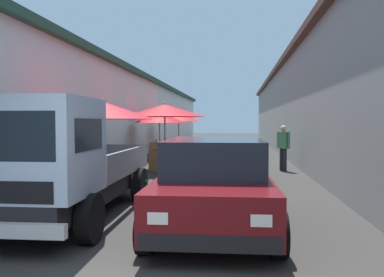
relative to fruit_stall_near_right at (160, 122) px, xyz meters
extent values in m
plane|color=#33302D|center=(-1.59, -2.28, -1.71)|extent=(90.00, 90.00, 0.00)
cube|color=silver|center=(0.66, 4.79, 0.29)|extent=(49.50, 7.00, 4.00)
cube|color=#284C38|center=(0.66, 4.79, 2.41)|extent=(49.80, 7.50, 0.24)
cube|color=gray|center=(0.66, -9.35, 0.58)|extent=(49.50, 7.00, 4.58)
cube|color=#4C3328|center=(0.66, -9.35, 2.99)|extent=(49.80, 7.50, 0.24)
cylinder|color=#9E9EA3|center=(0.01, 0.00, -0.62)|extent=(0.06, 0.06, 2.19)
cone|color=red|center=(0.01, 0.00, 0.23)|extent=(2.44, 2.44, 0.49)
sphere|color=#9E9EA3|center=(0.01, 0.00, 0.52)|extent=(0.07, 0.07, 0.07)
cube|color=#9E7547|center=(-0.08, 0.00, -1.32)|extent=(0.86, 0.75, 0.78)
sphere|color=orange|center=(-0.01, -0.18, -0.88)|extent=(0.09, 0.09, 0.09)
sphere|color=orange|center=(-0.26, -0.10, -0.88)|extent=(0.09, 0.09, 0.09)
sphere|color=orange|center=(-0.23, 0.12, -0.83)|extent=(0.09, 0.09, 0.09)
sphere|color=orange|center=(-0.11, -0.22, -0.88)|extent=(0.09, 0.09, 0.09)
cylinder|color=#9E9EA3|center=(-8.31, -0.22, -0.59)|extent=(0.06, 0.06, 2.25)
cone|color=red|center=(-8.31, -0.22, 0.32)|extent=(2.61, 2.61, 0.44)
sphere|color=#9E9EA3|center=(-8.31, -0.22, 0.58)|extent=(0.07, 0.07, 0.07)
cube|color=olive|center=(-8.43, 0.00, -1.30)|extent=(0.79, 0.79, 0.82)
sphere|color=orange|center=(-8.67, 0.17, -0.85)|extent=(0.09, 0.09, 0.09)
sphere|color=orange|center=(-8.55, -0.10, -0.85)|extent=(0.09, 0.09, 0.09)
sphere|color=orange|center=(-8.24, 0.09, -0.85)|extent=(0.09, 0.09, 0.09)
sphere|color=orange|center=(-8.24, -0.04, -0.85)|extent=(0.09, 0.09, 0.09)
sphere|color=orange|center=(-8.64, 0.16, -0.79)|extent=(0.09, 0.09, 0.09)
sphere|color=orange|center=(-8.48, -0.26, -0.85)|extent=(0.09, 0.09, 0.09)
cylinder|color=#9E9EA3|center=(4.12, -0.28, -0.60)|extent=(0.06, 0.06, 2.22)
cone|color=red|center=(4.12, -0.28, 0.29)|extent=(2.51, 2.51, 0.45)
sphere|color=#9E9EA3|center=(4.12, -0.28, 0.55)|extent=(0.07, 0.07, 0.07)
cube|color=#9E7547|center=(4.15, -0.48, -1.35)|extent=(0.99, 0.62, 0.72)
sphere|color=orange|center=(4.20, -0.63, -0.89)|extent=(0.09, 0.09, 0.09)
sphere|color=orange|center=(4.17, -0.28, -0.94)|extent=(0.09, 0.09, 0.09)
sphere|color=orange|center=(4.12, -0.35, -0.94)|extent=(0.09, 0.09, 0.09)
cylinder|color=#9E9EA3|center=(-4.08, -1.01, -0.53)|extent=(0.06, 0.06, 2.36)
cone|color=red|center=(-4.08, -1.01, 0.43)|extent=(2.88, 2.88, 0.44)
sphere|color=#9E9EA3|center=(-4.08, -1.01, 0.69)|extent=(0.07, 0.07, 0.07)
cube|color=olive|center=(-4.10, -0.83, -1.34)|extent=(0.86, 0.62, 0.74)
sphere|color=orange|center=(-4.32, -0.71, -0.93)|extent=(0.09, 0.09, 0.09)
sphere|color=orange|center=(-4.17, -0.90, -0.93)|extent=(0.09, 0.09, 0.09)
sphere|color=orange|center=(-4.04, -0.67, -0.93)|extent=(0.09, 0.09, 0.09)
sphere|color=orange|center=(-4.35, -0.77, -0.93)|extent=(0.09, 0.09, 0.09)
sphere|color=orange|center=(-4.09, -0.83, -0.88)|extent=(0.09, 0.09, 0.09)
cube|color=#600F14|center=(-11.55, -3.22, -1.14)|extent=(3.94, 1.82, 0.64)
cube|color=#19232D|center=(-11.40, -3.22, -0.54)|extent=(2.38, 1.58, 0.56)
cube|color=black|center=(-13.45, -3.28, -1.36)|extent=(0.14, 1.65, 0.20)
cube|color=silver|center=(-13.46, -3.86, -1.08)|extent=(0.07, 0.24, 0.14)
cube|color=silver|center=(-13.49, -2.69, -1.08)|extent=(0.07, 0.24, 0.14)
cylinder|color=black|center=(-12.85, -4.12, -1.41)|extent=(0.61, 0.22, 0.60)
cylinder|color=black|center=(-12.89, -2.40, -1.41)|extent=(0.61, 0.22, 0.60)
cylinder|color=black|center=(-10.20, -4.05, -1.41)|extent=(0.61, 0.22, 0.60)
cylinder|color=black|center=(-10.24, -2.33, -1.41)|extent=(0.61, 0.22, 0.60)
cube|color=black|center=(-10.94, -0.61, -1.21)|extent=(4.83, 1.58, 0.36)
cube|color=#ADC6E0|center=(-12.57, -0.64, -0.33)|extent=(1.57, 1.78, 1.40)
cube|color=#19232D|center=(-13.31, -0.66, -0.16)|extent=(0.09, 1.47, 0.63)
cube|color=#19232D|center=(-12.57, -0.64, -0.16)|extent=(1.08, 1.80, 0.45)
cube|color=black|center=(-13.32, -0.66, -0.85)|extent=(0.09, 1.40, 0.28)
cube|color=gray|center=(-10.11, -1.41, -0.78)|extent=(3.16, 0.13, 0.50)
cube|color=gray|center=(-10.14, 0.23, -0.78)|extent=(3.16, 0.13, 0.50)
cube|color=gray|center=(-8.57, -0.55, -0.78)|extent=(0.10, 1.65, 0.50)
cylinder|color=black|center=(-12.55, -1.52, -1.35)|extent=(0.72, 0.24, 0.72)
cylinder|color=black|center=(-9.48, -1.45, -1.35)|extent=(0.72, 0.24, 0.72)
cylinder|color=black|center=(-9.52, 0.30, -1.35)|extent=(0.72, 0.24, 0.72)
cylinder|color=#232328|center=(-3.63, -5.16, -1.31)|extent=(0.14, 0.14, 0.80)
cylinder|color=#232328|center=(-3.76, -5.26, -1.31)|extent=(0.14, 0.14, 0.80)
cube|color=#4C8C59|center=(-3.70, -5.21, -0.62)|extent=(0.49, 0.43, 0.60)
sphere|color=tan|center=(-3.70, -5.21, -0.21)|extent=(0.22, 0.22, 0.22)
cylinder|color=#4C8C59|center=(-3.47, -5.04, -0.59)|extent=(0.08, 0.08, 0.54)
cylinder|color=#4C8C59|center=(-3.92, -5.37, -0.59)|extent=(0.08, 0.08, 0.54)
cylinder|color=black|center=(-5.00, -4.19, -1.49)|extent=(0.45, 0.13, 0.44)
cylinder|color=black|center=(-6.24, -4.31, -1.49)|extent=(0.45, 0.15, 0.44)
cube|color=black|center=(-5.67, -4.26, -1.44)|extent=(0.92, 0.36, 0.08)
ellipsoid|color=black|center=(-5.97, -4.28, -1.07)|extent=(0.58, 0.31, 0.20)
cube|color=black|center=(-5.05, -4.20, -1.04)|extent=(0.17, 0.33, 0.56)
cylinder|color=silver|center=(-5.12, -4.20, -0.94)|extent=(0.28, 0.09, 0.68)
cylinder|color=black|center=(-5.20, -4.21, -0.59)|extent=(0.55, 0.09, 0.04)
cylinder|color=#1E8C3F|center=(-9.27, -1.46, -1.29)|extent=(0.30, 0.30, 0.03)
cylinder|color=#1E8C3F|center=(-9.16, -1.46, -1.50)|extent=(0.04, 0.04, 0.42)
cylinder|color=#1E8C3F|center=(-9.27, -1.35, -1.50)|extent=(0.04, 0.04, 0.42)
cylinder|color=#1E8C3F|center=(-9.38, -1.46, -1.50)|extent=(0.04, 0.04, 0.42)
cylinder|color=#1E8C3F|center=(-9.27, -1.57, -1.50)|extent=(0.04, 0.04, 0.42)
camera|label=1|loc=(-17.87, -3.59, 0.02)|focal=36.74mm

